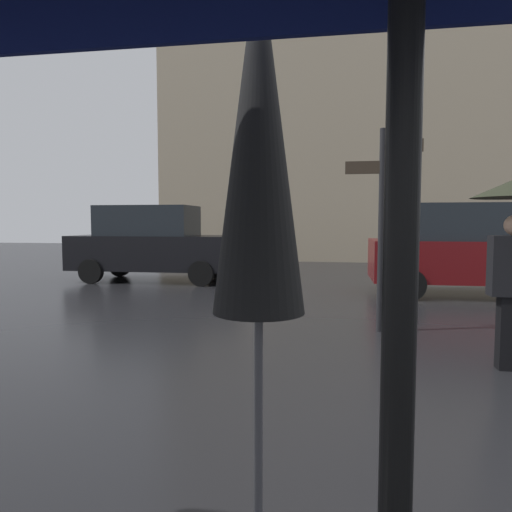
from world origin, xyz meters
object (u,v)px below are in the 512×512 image
(folded_patio_umbrella_far, at_px, (259,155))
(parked_car_right, at_px, (154,243))
(parked_car_distant, at_px, (464,250))
(street_signpost, at_px, (382,210))

(folded_patio_umbrella_far, bearing_deg, parked_car_right, 114.06)
(folded_patio_umbrella_far, height_order, parked_car_distant, folded_patio_umbrella_far)
(street_signpost, bearing_deg, folded_patio_umbrella_far, -101.29)
(folded_patio_umbrella_far, distance_m, parked_car_right, 11.05)
(parked_car_right, bearing_deg, folded_patio_umbrella_far, 127.90)
(folded_patio_umbrella_far, relative_size, parked_car_right, 0.59)
(parked_car_distant, xyz_separation_m, street_signpost, (-2.14, -3.75, 0.78))
(street_signpost, bearing_deg, parked_car_distant, 60.36)
(parked_car_distant, height_order, street_signpost, street_signpost)
(parked_car_right, xyz_separation_m, street_signpost, (5.49, -5.05, 0.76))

